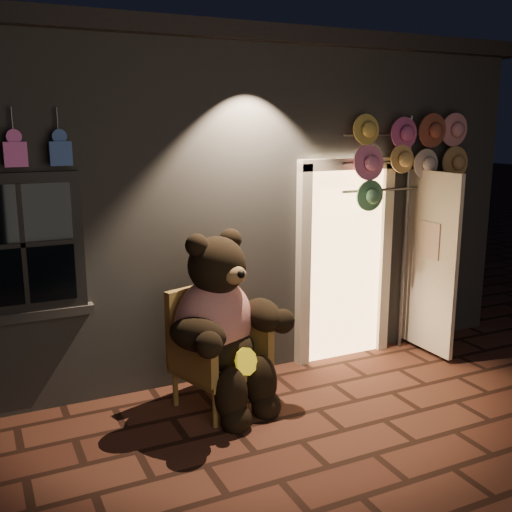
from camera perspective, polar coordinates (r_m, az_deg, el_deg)
ground at (r=5.14m, az=4.34°, el=-17.19°), size 60.00×60.00×0.00m
shop_building at (r=8.20m, az=-9.56°, el=6.64°), size 7.30×5.95×3.51m
wicker_armchair at (r=5.56m, az=-4.04°, el=-8.64°), size 0.90×0.86×1.08m
teddy_bear at (r=5.37m, az=-3.27°, el=-6.64°), size 1.16×1.07×1.68m
hat_rack at (r=6.69m, az=14.36°, el=9.27°), size 1.60×0.22×2.65m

